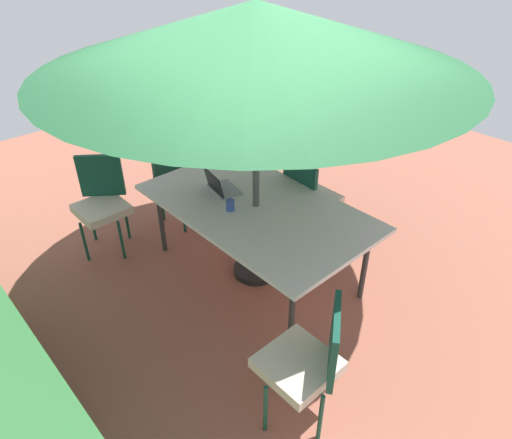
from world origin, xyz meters
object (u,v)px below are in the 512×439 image
(chair_east, at_px, (178,175))
(chair_northeast, at_px, (102,200))
(cup, at_px, (230,205))
(chair_northwest, at_px, (308,359))
(laptop, at_px, (221,187))
(dining_table, at_px, (256,209))
(patio_umbrella, at_px, (256,36))
(chair_south, at_px, (309,196))

(chair_east, relative_size, chair_northeast, 1.00)
(chair_northeast, height_order, cup, chair_northeast)
(chair_northeast, height_order, chair_northwest, same)
(chair_northeast, relative_size, laptop, 2.69)
(dining_table, xyz_separation_m, chair_east, (1.30, -0.04, -0.17))
(dining_table, distance_m, laptop, 0.43)
(dining_table, bearing_deg, cup, 67.40)
(patio_umbrella, relative_size, chair_northeast, 3.37)
(chair_east, bearing_deg, chair_south, -67.17)
(dining_table, distance_m, chair_south, 0.78)
(patio_umbrella, xyz_separation_m, chair_northeast, (1.37, 0.84, -1.65))
(chair_east, height_order, laptop, laptop)
(chair_east, bearing_deg, chair_northeast, 169.04)
(patio_umbrella, height_order, chair_east, patio_umbrella)
(chair_east, xyz_separation_m, laptop, (-0.90, 0.11, 0.26))
(dining_table, xyz_separation_m, chair_northwest, (-1.35, 0.79, -0.17))
(chair_northwest, xyz_separation_m, cup, (1.45, -0.57, 0.27))
(chair_south, distance_m, chair_northwest, 2.07)
(patio_umbrella, relative_size, laptop, 9.05)
(chair_south, bearing_deg, chair_northwest, 134.91)
(patio_umbrella, bearing_deg, chair_northwest, 149.75)
(chair_east, xyz_separation_m, chair_northwest, (-2.66, 0.83, 0.00))
(chair_east, bearing_deg, patio_umbrella, -98.24)
(chair_northwest, bearing_deg, cup, -148.51)
(patio_umbrella, xyz_separation_m, chair_east, (1.30, -0.04, -1.65))
(patio_umbrella, relative_size, chair_east, 3.37)
(cup, bearing_deg, chair_south, -93.81)
(chair_northeast, bearing_deg, laptop, -14.16)
(patio_umbrella, bearing_deg, chair_south, -87.95)
(chair_south, bearing_deg, laptop, 68.47)
(laptop, xyz_separation_m, cup, (-0.32, 0.15, 0.00))
(dining_table, distance_m, chair_east, 1.32)
(chair_east, relative_size, chair_northwest, 1.00)
(dining_table, distance_m, patio_umbrella, 1.48)
(chair_south, xyz_separation_m, cup, (0.07, 0.98, 0.27))
(cup, bearing_deg, patio_umbrella, -112.60)
(chair_east, height_order, cup, chair_east)
(chair_east, height_order, chair_northeast, same)
(dining_table, height_order, chair_east, chair_east)
(chair_northwest, distance_m, laptop, 1.92)
(chair_south, xyz_separation_m, chair_northwest, (-1.38, 1.55, 0.00))
(patio_umbrella, distance_m, cup, 1.40)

